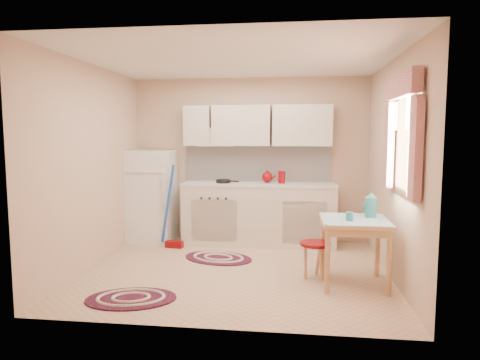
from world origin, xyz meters
name	(u,v)px	position (x,y,z in m)	size (l,w,h in m)	color
room_shell	(251,138)	(0.16, 0.24, 1.60)	(3.64, 3.60, 2.52)	tan
fridge	(152,196)	(-1.47, 1.25, 0.70)	(0.65, 0.60, 1.40)	white
broom	(174,207)	(-1.03, 0.90, 0.60)	(0.28, 0.12, 1.20)	blue
base_cabinets	(259,215)	(0.17, 1.30, 0.44)	(2.25, 0.60, 0.88)	beige
countertop	(259,184)	(0.17, 1.30, 0.90)	(2.27, 0.62, 0.04)	beige
frying_pan	(223,181)	(-0.36, 1.25, 0.94)	(0.21, 0.21, 0.05)	black
red_kettle	(267,177)	(0.29, 1.30, 1.01)	(0.18, 0.16, 0.18)	maroon
red_canister	(282,178)	(0.51, 1.30, 1.00)	(0.10, 0.10, 0.16)	maroon
table	(354,252)	(1.34, -0.33, 0.36)	(0.72, 0.72, 0.72)	tan
stool	(315,260)	(0.93, -0.19, 0.21)	(0.35, 0.35, 0.42)	maroon
coffee_pot	(371,205)	(1.53, -0.21, 0.87)	(0.15, 0.13, 0.30)	teal
mug	(350,217)	(1.27, -0.43, 0.77)	(0.08, 0.08, 0.10)	teal
rug_center	(218,258)	(-0.30, 0.44, 0.01)	(0.93, 0.62, 0.02)	maroon
rug_left	(131,299)	(-0.92, -1.06, 0.01)	(0.90, 0.60, 0.02)	maroon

